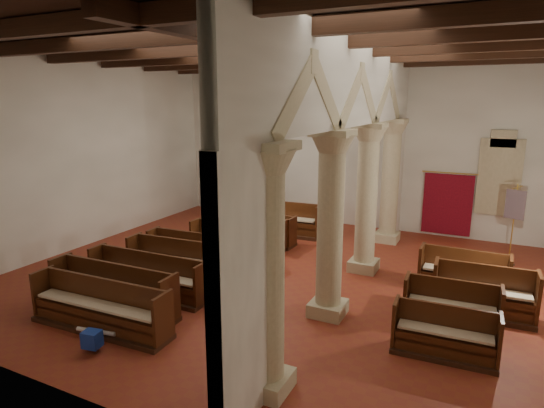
{
  "coord_description": "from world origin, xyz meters",
  "views": [
    {
      "loc": [
        4.78,
        -10.39,
        4.64
      ],
      "look_at": [
        -0.56,
        0.5,
        1.87
      ],
      "focal_mm": 30.0,
      "sensor_mm": 36.0,
      "label": 1
    }
  ],
  "objects_px": {
    "processional_banner": "(511,238)",
    "aisle_pew_0": "(444,340)",
    "pipe_organ": "(239,182)",
    "lectern": "(278,214)",
    "nave_pew_0": "(100,314)"
  },
  "relations": [
    {
      "from": "processional_banner",
      "to": "aisle_pew_0",
      "type": "bearing_deg",
      "value": -78.62
    },
    {
      "from": "pipe_organ",
      "to": "lectern",
      "type": "xyz_separation_m",
      "value": [
        2.12,
        -0.8,
        -0.93
      ]
    },
    {
      "from": "processional_banner",
      "to": "lectern",
      "type": "bearing_deg",
      "value": -163.83
    },
    {
      "from": "pipe_organ",
      "to": "nave_pew_0",
      "type": "distance_m",
      "value": 10.03
    },
    {
      "from": "processional_banner",
      "to": "pipe_organ",
      "type": "bearing_deg",
      "value": -167.01
    },
    {
      "from": "aisle_pew_0",
      "to": "pipe_organ",
      "type": "bearing_deg",
      "value": 136.22
    },
    {
      "from": "processional_banner",
      "to": "aisle_pew_0",
      "type": "xyz_separation_m",
      "value": [
        -1.17,
        -6.0,
        -0.47
      ]
    },
    {
      "from": "pipe_organ",
      "to": "nave_pew_0",
      "type": "bearing_deg",
      "value": -76.65
    },
    {
      "from": "lectern",
      "to": "processional_banner",
      "type": "relative_size",
      "value": 0.45
    },
    {
      "from": "aisle_pew_0",
      "to": "nave_pew_0",
      "type": "bearing_deg",
      "value": -165.15
    },
    {
      "from": "pipe_organ",
      "to": "nave_pew_0",
      "type": "height_order",
      "value": "pipe_organ"
    },
    {
      "from": "pipe_organ",
      "to": "processional_banner",
      "type": "relative_size",
      "value": 1.86
    },
    {
      "from": "lectern",
      "to": "processional_banner",
      "type": "distance_m",
      "value": 7.89
    },
    {
      "from": "lectern",
      "to": "aisle_pew_0",
      "type": "xyz_separation_m",
      "value": [
        6.67,
        -6.86,
        -0.12
      ]
    },
    {
      "from": "pipe_organ",
      "to": "processional_banner",
      "type": "height_order",
      "value": "pipe_organ"
    }
  ]
}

